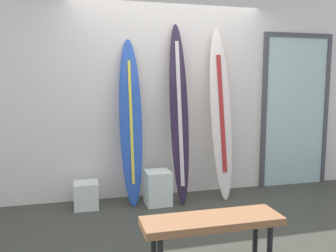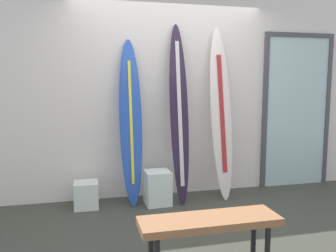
% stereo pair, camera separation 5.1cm
% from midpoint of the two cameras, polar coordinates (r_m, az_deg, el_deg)
% --- Properties ---
extents(ground, '(8.00, 8.00, 0.04)m').
position_cam_midpoint_polar(ground, '(3.78, 5.08, -16.69)').
color(ground, '#3A3B32').
extents(wall_back, '(7.20, 0.20, 2.80)m').
position_cam_midpoint_polar(wall_back, '(4.70, 0.14, 5.91)').
color(wall_back, silver).
rests_on(wall_back, ground).
extents(surfboard_cobalt, '(0.28, 0.42, 2.04)m').
position_cam_midpoint_polar(surfboard_cobalt, '(4.31, -5.75, 0.67)').
color(surfboard_cobalt, '#254DB0').
rests_on(surfboard_cobalt, ground).
extents(surfboard_charcoal, '(0.26, 0.51, 2.24)m').
position_cam_midpoint_polar(surfboard_charcoal, '(4.38, 2.17, 1.93)').
color(surfboard_charcoal, '#271B32').
rests_on(surfboard_charcoal, ground).
extents(surfboard_ivory, '(0.28, 0.48, 2.21)m').
position_cam_midpoint_polar(surfboard_ivory, '(4.58, 8.97, 1.90)').
color(surfboard_ivory, silver).
rests_on(surfboard_ivory, ground).
extents(display_block_left, '(0.31, 0.31, 0.42)m').
position_cam_midpoint_polar(display_block_left, '(4.39, -1.38, -9.99)').
color(display_block_left, white).
rests_on(display_block_left, ground).
extents(display_block_center, '(0.29, 0.29, 0.32)m').
position_cam_midpoint_polar(display_block_center, '(4.39, -12.85, -10.86)').
color(display_block_center, silver).
rests_on(display_block_center, ground).
extents(glass_door, '(1.07, 0.06, 2.19)m').
position_cam_midpoint_polar(glass_door, '(5.39, 20.45, 2.71)').
color(glass_door, silver).
rests_on(glass_door, ground).
extents(bench, '(1.11, 0.33, 0.46)m').
position_cam_midpoint_polar(bench, '(2.86, 7.28, -15.64)').
color(bench, '#94623F').
rests_on(bench, ground).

